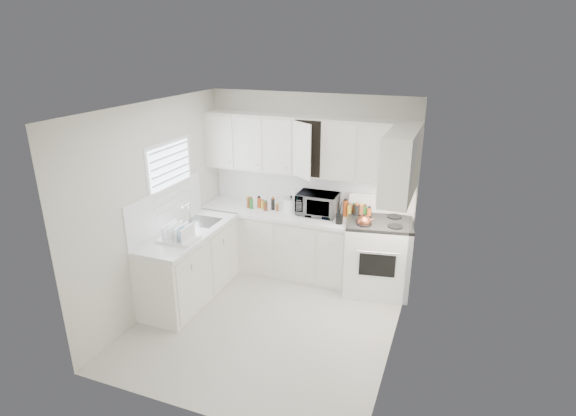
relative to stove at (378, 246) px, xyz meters
The scene contains 38 objects.
floor 1.78m from the stove, 130.87° to the right, with size 3.20×3.20×0.00m, color beige.
ceiling 2.56m from the stove, 130.87° to the right, with size 3.20×3.20×0.00m, color white.
wall_back 1.31m from the stove, 162.27° to the left, with size 3.00×3.00×0.00m, color silver.
wall_front 3.12m from the stove, 110.81° to the right, with size 3.00×3.00×0.00m, color silver.
wall_left 2.94m from the stove, 154.13° to the right, with size 3.20×3.20×0.00m, color silver.
wall_right 1.47m from the stove, 71.66° to the right, with size 3.20×3.20×0.00m, color silver.
window_blinds 2.86m from the stove, 160.60° to the right, with size 0.06×0.96×1.06m, color white, non-canonical shape.
lower_cabinets_back 1.49m from the stove, behind, with size 2.22×0.60×0.90m, color silver, non-canonical shape.
lower_cabinets_left 2.52m from the stove, 155.25° to the right, with size 0.60×1.60×0.90m, color silver, non-canonical shape.
countertop_back 1.50m from the stove, behind, with size 2.24×0.64×0.05m, color white.
countertop_left 2.52m from the stove, 155.15° to the right, with size 0.64×1.62×0.05m, color white.
backsplash_back 1.27m from the stove, 162.75° to the left, with size 2.98×0.02×0.55m, color white.
backsplash_left 2.84m from the stove, 157.75° to the right, with size 0.02×1.60×0.55m, color white.
upper_cabinets_back 1.39m from the stove, behind, with size 3.00×0.33×0.80m, color silver, non-canonical shape.
upper_cabinets_right 0.98m from the stove, 59.96° to the right, with size 0.33×0.90×0.80m, color silver, non-canonical shape.
sink 2.42m from the stove, 162.82° to the right, with size 0.42×0.38×0.30m, color gray, non-canonical shape.
stove is the anchor object (origin of this frame).
tea_kettle 0.46m from the stove, 138.37° to the right, with size 0.24×0.20×0.22m, color #973729, non-canonical shape.
frying_pan 0.39m from the stove, 41.63° to the left, with size 0.26×0.45×0.04m, color black, non-canonical shape.
microwave 1.03m from the stove, behind, with size 0.56×0.31×0.38m, color gray.
rice_cooker 1.35m from the stove, behind, with size 0.24×0.24×0.24m, color white, non-canonical shape.
paper_towel 1.36m from the stove, 168.31° to the left, with size 0.12×0.12×0.27m, color white.
utensil_crock 0.70m from the stove, 168.10° to the right, with size 0.11×0.11×0.32m, color black, non-canonical shape.
dish_rack 2.63m from the stove, 148.55° to the right, with size 0.44×0.33×0.24m, color white, non-canonical shape.
spice_left_0 1.97m from the stove, behind, with size 0.06×0.06×0.13m, color #964C29.
spice_left_1 1.90m from the stove, behind, with size 0.06×0.06×0.13m, color #246E28.
spice_left_2 1.83m from the stove, behind, with size 0.06×0.06×0.13m, color #CA4E1B.
spice_left_3 1.75m from the stove, behind, with size 0.06×0.06×0.13m, color gold.
spice_left_4 1.68m from the stove, behind, with size 0.06×0.06×0.13m, color brown.
spice_left_5 1.60m from the stove, behind, with size 0.06×0.06×0.13m, color black.
spice_left_6 1.54m from the stove, behind, with size 0.06×0.06×0.13m, color #964C29.
sauce_right_0 0.67m from the stove, 157.71° to the left, with size 0.06×0.06×0.19m, color #CA4E1B.
sauce_right_1 0.61m from the stove, 161.92° to the left, with size 0.06×0.06×0.19m, color gold.
sauce_right_2 0.59m from the stove, 152.34° to the left, with size 0.06×0.06×0.19m, color brown.
sauce_right_3 0.54m from the stove, 156.62° to the left, with size 0.06×0.06×0.19m, color black.
sauce_right_4 0.53m from the stove, 143.99° to the left, with size 0.06×0.06×0.19m, color #964C29.
sauce_right_5 0.48m from the stove, 147.40° to the left, with size 0.06×0.06×0.19m, color #246E28.
sauce_right_6 0.48m from the stove, 130.16° to the left, with size 0.06×0.06×0.19m, color #CA4E1B.
Camera 1 is at (1.97, -4.44, 3.28)m, focal length 28.71 mm.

